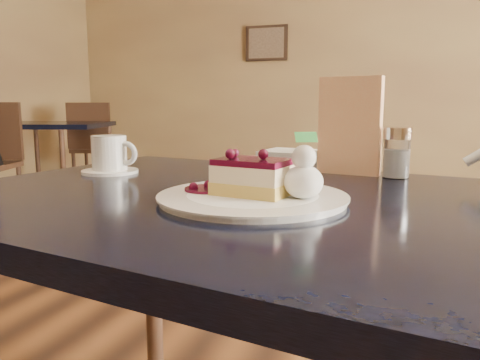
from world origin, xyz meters
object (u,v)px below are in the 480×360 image
(main_table, at_px, (265,239))
(cheesecake_slice, at_px, (253,177))
(coffee_set, at_px, (110,156))
(bg_table_far_left, at_px, (52,198))
(dessert_plate, at_px, (253,198))

(main_table, xyz_separation_m, cheesecake_slice, (-0.01, -0.05, 0.13))
(coffee_set, bearing_deg, bg_table_far_left, 133.78)
(bg_table_far_left, bearing_deg, cheesecake_slice, -61.39)
(cheesecake_slice, height_order, bg_table_far_left, cheesecake_slice)
(dessert_plate, bearing_deg, bg_table_far_left, 136.19)
(cheesecake_slice, bearing_deg, bg_table_far_left, 145.72)
(dessert_plate, relative_size, bg_table_far_left, 0.17)
(coffee_set, distance_m, bg_table_far_left, 3.77)
(dessert_plate, relative_size, coffee_set, 2.22)
(dessert_plate, bearing_deg, main_table, 80.48)
(main_table, distance_m, cheesecake_slice, 0.14)
(coffee_set, bearing_deg, cheesecake_slice, -25.74)
(main_table, relative_size, cheesecake_slice, 9.94)
(cheesecake_slice, xyz_separation_m, coffee_set, (-0.45, 0.22, -0.00))
(main_table, height_order, coffee_set, coffee_set)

